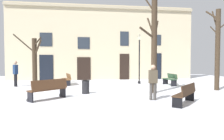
# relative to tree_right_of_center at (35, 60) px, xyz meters

# --- Properties ---
(ground_plane) EXTENTS (29.06, 29.06, 0.00)m
(ground_plane) POSITION_rel_tree_right_of_center_xyz_m (5.51, -4.10, -1.92)
(ground_plane) COLOR white
(building_facade) EXTENTS (18.16, 0.60, 7.28)m
(building_facade) POSITION_rel_tree_right_of_center_xyz_m (5.50, 4.03, 1.77)
(building_facade) COLOR beige
(building_facade) RESTS_ON ground
(tree_right_of_center) EXTENTS (2.09, 2.50, 3.73)m
(tree_right_of_center) POSITION_rel_tree_right_of_center_xyz_m (0.00, 0.00, 0.00)
(tree_right_of_center) COLOR #382B1E
(tree_right_of_center) RESTS_ON ground
(tree_near_facade) EXTENTS (1.08, 2.47, 5.11)m
(tree_near_facade) POSITION_rel_tree_right_of_center_xyz_m (11.84, -4.17, 0.75)
(tree_near_facade) COLOR #382B1E
(tree_near_facade) RESTS_ON ground
(tree_center) EXTENTS (1.63, 1.82, 5.77)m
(tree_center) POSITION_rel_tree_right_of_center_xyz_m (7.59, -4.67, 0.82)
(tree_center) COLOR #382B1E
(tree_center) RESTS_ON ground
(streetlamp) EXTENTS (0.30, 0.30, 3.93)m
(streetlamp) POSITION_rel_tree_right_of_center_xyz_m (8.06, 0.01, 0.48)
(streetlamp) COLOR black
(streetlamp) RESTS_ON ground
(litter_bin) EXTENTS (0.44, 0.44, 0.73)m
(litter_bin) POSITION_rel_tree_right_of_center_xyz_m (3.78, -4.47, -1.55)
(litter_bin) COLOR black
(litter_bin) RESTS_ON ground
(bench_back_to_back_right) EXTENTS (1.61, 1.66, 0.84)m
(bench_back_to_back_right) POSITION_rel_tree_right_of_center_xyz_m (7.87, -7.75, -1.48)
(bench_back_to_back_right) COLOR #3D2819
(bench_back_to_back_right) RESTS_ON ground
(bench_near_lamp) EXTENTS (0.90, 1.83, 0.86)m
(bench_near_lamp) POSITION_rel_tree_right_of_center_xyz_m (2.34, -0.03, -1.47)
(bench_near_lamp) COLOR brown
(bench_near_lamp) RESTS_ON ground
(bench_near_center_tree) EXTENTS (0.53, 1.59, 0.87)m
(bench_near_center_tree) POSITION_rel_tree_right_of_center_xyz_m (10.07, -1.33, -1.47)
(bench_near_center_tree) COLOR #2D4C33
(bench_near_center_tree) RESTS_ON ground
(bench_back_to_back_left) EXTENTS (1.68, 1.58, 0.95)m
(bench_back_to_back_left) POSITION_rel_tree_right_of_center_xyz_m (2.07, -6.00, -1.43)
(bench_back_to_back_left) COLOR #51331E
(bench_back_to_back_left) RESTS_ON ground
(person_strolling) EXTENTS (0.40, 0.26, 1.62)m
(person_strolling) POSITION_rel_tree_right_of_center_xyz_m (6.84, -6.73, -1.02)
(person_strolling) COLOR #403D3A
(person_strolling) RESTS_ON ground
(person_crossing_plaza) EXTENTS (0.42, 0.43, 1.82)m
(person_crossing_plaza) POSITION_rel_tree_right_of_center_xyz_m (-1.15, -0.64, -0.89)
(person_crossing_plaza) COLOR black
(person_crossing_plaza) RESTS_ON ground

